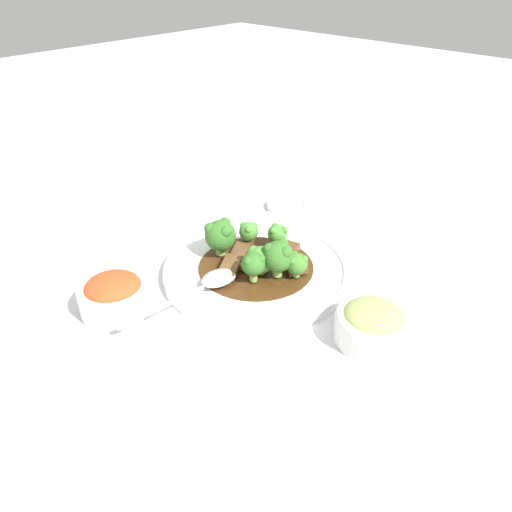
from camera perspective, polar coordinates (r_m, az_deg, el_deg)
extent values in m
plane|color=silver|center=(0.80, 0.00, -2.07)|extent=(4.00, 4.00, 0.00)
cylinder|color=white|center=(0.79, 0.00, -1.65)|extent=(0.29, 0.29, 0.01)
torus|color=white|center=(0.79, 0.00, -1.23)|extent=(0.29, 0.29, 0.01)
cylinder|color=#4C2D14|center=(0.79, 0.00, -1.18)|extent=(0.18, 0.18, 0.00)
cube|color=brown|center=(0.81, -1.74, 0.70)|extent=(0.05, 0.04, 0.01)
cube|color=brown|center=(0.77, -2.95, -1.26)|extent=(0.06, 0.05, 0.01)
cube|color=brown|center=(0.78, 4.21, -0.74)|extent=(0.06, 0.07, 0.01)
cube|color=brown|center=(0.81, 3.30, 0.55)|extent=(0.06, 0.04, 0.01)
cube|color=brown|center=(0.79, -0.10, -0.39)|extent=(0.06, 0.05, 0.01)
cylinder|color=#8EB756|center=(0.74, -0.31, -2.27)|extent=(0.01, 0.01, 0.02)
sphere|color=#387028|center=(0.73, -0.31, -0.89)|extent=(0.04, 0.04, 0.04)
sphere|color=#387028|center=(0.72, -0.92, -0.59)|extent=(0.01, 0.01, 0.01)
sphere|color=#387028|center=(0.72, 0.55, -0.35)|extent=(0.01, 0.01, 0.01)
sphere|color=#387028|center=(0.73, -0.56, 0.21)|extent=(0.01, 0.01, 0.01)
cylinder|color=#8EB756|center=(0.83, -0.83, 1.74)|extent=(0.01, 0.01, 0.01)
sphere|color=#4C8E38|center=(0.82, -0.84, 2.81)|extent=(0.03, 0.03, 0.03)
sphere|color=#4C8E38|center=(0.81, -0.89, 3.01)|extent=(0.01, 0.01, 0.01)
sphere|color=#4C8E38|center=(0.82, -0.22, 3.50)|extent=(0.01, 0.01, 0.01)
sphere|color=#4C8E38|center=(0.82, -1.42, 3.53)|extent=(0.01, 0.01, 0.01)
cylinder|color=#8EB756|center=(0.76, 2.58, -1.60)|extent=(0.02, 0.02, 0.02)
sphere|color=#387028|center=(0.74, 2.63, 0.02)|extent=(0.05, 0.05, 0.05)
sphere|color=#387028|center=(0.73, 3.40, 0.39)|extent=(0.02, 0.02, 0.02)
sphere|color=#387028|center=(0.75, 3.05, 1.42)|extent=(0.02, 0.02, 0.02)
sphere|color=#387028|center=(0.73, 1.52, 0.80)|extent=(0.02, 0.02, 0.02)
cylinder|color=#8EB756|center=(0.76, 4.62, -1.96)|extent=(0.01, 0.01, 0.01)
sphere|color=#427F2D|center=(0.75, 4.67, -0.88)|extent=(0.03, 0.03, 0.03)
sphere|color=#427F2D|center=(0.74, 5.49, -0.38)|extent=(0.01, 0.01, 0.01)
sphere|color=#427F2D|center=(0.75, 4.42, 0.12)|extent=(0.01, 0.01, 0.01)
sphere|color=#427F2D|center=(0.74, 4.20, -0.61)|extent=(0.01, 0.01, 0.01)
cylinder|color=#7FA84C|center=(0.76, 0.49, -1.66)|extent=(0.01, 0.01, 0.01)
sphere|color=#4C8E38|center=(0.75, 0.50, -0.44)|extent=(0.04, 0.04, 0.04)
sphere|color=#4C8E38|center=(0.75, 1.39, 0.55)|extent=(0.02, 0.02, 0.02)
sphere|color=#4C8E38|center=(0.75, -0.34, 0.60)|extent=(0.02, 0.02, 0.02)
sphere|color=#4C8E38|center=(0.73, 0.47, -0.23)|extent=(0.02, 0.02, 0.02)
cylinder|color=#8EB756|center=(0.81, -4.02, 0.75)|extent=(0.02, 0.02, 0.02)
sphere|color=#387028|center=(0.79, -4.09, 2.35)|extent=(0.05, 0.05, 0.05)
sphere|color=#387028|center=(0.80, -3.64, 3.73)|extent=(0.02, 0.02, 0.02)
sphere|color=#387028|center=(0.79, -5.26, 3.14)|extent=(0.02, 0.02, 0.02)
sphere|color=#387028|center=(0.78, -3.49, 2.78)|extent=(0.02, 0.02, 0.02)
cylinder|color=#8EB756|center=(0.83, 2.41, 1.47)|extent=(0.01, 0.01, 0.01)
sphere|color=#4C8E38|center=(0.82, 2.44, 2.55)|extent=(0.03, 0.03, 0.03)
sphere|color=#4C8E38|center=(0.82, 2.22, 3.41)|extent=(0.01, 0.01, 0.01)
sphere|color=#4C8E38|center=(0.81, 2.00, 2.83)|extent=(0.01, 0.01, 0.01)
sphere|color=#4C8E38|center=(0.81, 3.15, 3.01)|extent=(0.01, 0.01, 0.01)
ellipsoid|color=#B7B7BC|center=(0.74, -4.28, -2.51)|extent=(0.06, 0.05, 0.01)
cylinder|color=#B7B7BC|center=(0.70, -10.70, -5.73)|extent=(0.14, 0.02, 0.01)
cylinder|color=white|center=(0.75, -15.66, -5.75)|extent=(0.05, 0.05, 0.01)
cylinder|color=white|center=(0.74, -15.84, -4.76)|extent=(0.10, 0.10, 0.04)
torus|color=white|center=(0.73, -16.07, -3.55)|extent=(0.10, 0.10, 0.01)
ellipsoid|color=#D14C23|center=(0.73, -16.10, -3.37)|extent=(0.08, 0.08, 0.03)
cylinder|color=white|center=(0.69, 12.91, -9.02)|extent=(0.05, 0.05, 0.01)
cylinder|color=white|center=(0.68, 13.07, -8.03)|extent=(0.10, 0.10, 0.04)
torus|color=white|center=(0.67, 13.27, -6.81)|extent=(0.10, 0.10, 0.01)
ellipsoid|color=#A3B266|center=(0.67, 13.30, -6.63)|extent=(0.08, 0.08, 0.03)
cylinder|color=white|center=(0.99, 3.50, 5.73)|extent=(0.08, 0.08, 0.01)
torus|color=white|center=(0.99, 3.51, 5.98)|extent=(0.08, 0.08, 0.01)
cube|color=white|center=(0.99, 5.34, 5.48)|extent=(0.14, 0.08, 0.01)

